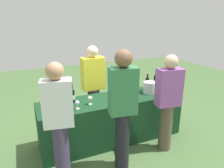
% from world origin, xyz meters
% --- Properties ---
extents(ground_plane, '(12.00, 12.00, 0.00)m').
position_xyz_m(ground_plane, '(0.00, 0.00, 0.00)').
color(ground_plane, '#476638').
extents(tasting_table, '(2.40, 0.67, 0.76)m').
position_xyz_m(tasting_table, '(0.00, 0.00, 0.38)').
color(tasting_table, '#14381E').
rests_on(tasting_table, ground_plane).
extents(wine_bottle_0, '(0.07, 0.07, 0.31)m').
position_xyz_m(wine_bottle_0, '(-0.94, 0.17, 0.87)').
color(wine_bottle_0, black).
rests_on(wine_bottle_0, tasting_table).
extents(wine_bottle_1, '(0.08, 0.08, 0.31)m').
position_xyz_m(wine_bottle_1, '(-0.63, 0.10, 0.86)').
color(wine_bottle_1, black).
rests_on(wine_bottle_1, tasting_table).
extents(wine_bottle_2, '(0.07, 0.07, 0.32)m').
position_xyz_m(wine_bottle_2, '(0.33, 0.14, 0.87)').
color(wine_bottle_2, black).
rests_on(wine_bottle_2, tasting_table).
extents(wine_bottle_3, '(0.08, 0.08, 0.31)m').
position_xyz_m(wine_bottle_3, '(0.48, 0.17, 0.87)').
color(wine_bottle_3, black).
rests_on(wine_bottle_3, tasting_table).
extents(wine_bottle_4, '(0.07, 0.07, 0.33)m').
position_xyz_m(wine_bottle_4, '(0.77, 0.13, 0.87)').
color(wine_bottle_4, black).
rests_on(wine_bottle_4, tasting_table).
extents(wine_bottle_5, '(0.08, 0.08, 0.34)m').
position_xyz_m(wine_bottle_5, '(0.96, 0.15, 0.88)').
color(wine_bottle_5, black).
rests_on(wine_bottle_5, tasting_table).
extents(wine_glass_0, '(0.06, 0.06, 0.13)m').
position_xyz_m(wine_glass_0, '(-0.63, -0.17, 0.85)').
color(wine_glass_0, silver).
rests_on(wine_glass_0, tasting_table).
extents(wine_glass_1, '(0.07, 0.07, 0.13)m').
position_xyz_m(wine_glass_1, '(-0.40, -0.08, 0.85)').
color(wine_glass_1, silver).
rests_on(wine_glass_1, tasting_table).
extents(wine_glass_2, '(0.08, 0.08, 0.14)m').
position_xyz_m(wine_glass_2, '(0.02, -0.06, 0.86)').
color(wine_glass_2, silver).
rests_on(wine_glass_2, tasting_table).
extents(wine_glass_3, '(0.07, 0.07, 0.13)m').
position_xyz_m(wine_glass_3, '(0.10, -0.15, 0.85)').
color(wine_glass_3, silver).
rests_on(wine_glass_3, tasting_table).
extents(wine_glass_4, '(0.07, 0.07, 0.15)m').
position_xyz_m(wine_glass_4, '(0.23, -0.12, 0.87)').
color(wine_glass_4, silver).
rests_on(wine_glass_4, tasting_table).
extents(wine_glass_5, '(0.06, 0.06, 0.14)m').
position_xyz_m(wine_glass_5, '(0.88, -0.08, 0.86)').
color(wine_glass_5, silver).
rests_on(wine_glass_5, tasting_table).
extents(ice_bucket, '(0.23, 0.23, 0.20)m').
position_xyz_m(ice_bucket, '(0.71, -0.03, 0.86)').
color(ice_bucket, silver).
rests_on(ice_bucket, tasting_table).
extents(server_pouring, '(0.41, 0.23, 1.57)m').
position_xyz_m(server_pouring, '(-0.13, 0.54, 0.84)').
color(server_pouring, '#3F3351').
rests_on(server_pouring, ground_plane).
extents(guest_0, '(0.39, 0.26, 1.57)m').
position_xyz_m(guest_0, '(-0.97, -0.58, 0.86)').
color(guest_0, '#3F3351').
rests_on(guest_0, ground_plane).
extents(guest_1, '(0.39, 0.26, 1.67)m').
position_xyz_m(guest_1, '(-0.16, -0.70, 0.93)').
color(guest_1, black).
rests_on(guest_1, ground_plane).
extents(guest_2, '(0.39, 0.26, 1.54)m').
position_xyz_m(guest_2, '(0.66, -0.60, 0.84)').
color(guest_2, brown).
rests_on(guest_2, ground_plane).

